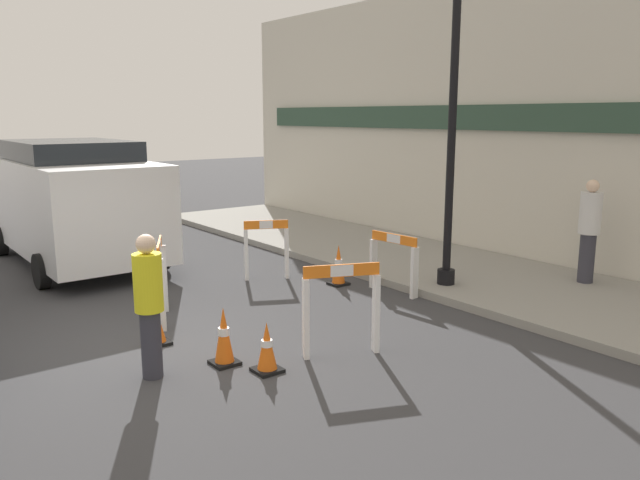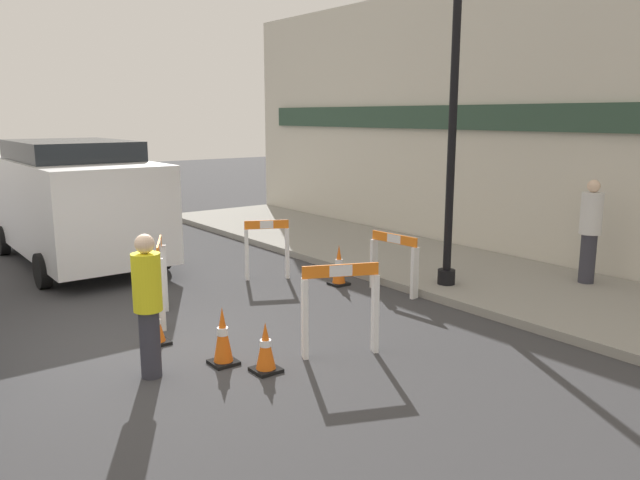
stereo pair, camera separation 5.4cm
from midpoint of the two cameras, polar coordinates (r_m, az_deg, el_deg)
The scene contains 15 objects.
ground_plane at distance 8.22m, azimuth -16.97°, elevation -9.43°, with size 60.00×60.00×0.00m, color #38383A.
sidewalk_slab at distance 11.64m, azimuth 12.43°, elevation -2.75°, with size 18.00×3.22×0.13m.
storefront_facade at distance 12.64m, azimuth 18.01°, elevation 10.39°, with size 18.00×0.22×5.50m.
streetlamp_post at distance 10.12m, azimuth 12.35°, elevation 14.36°, with size 0.44×0.44×5.12m.
barricade_0 at distance 7.46m, azimuth 2.09°, elevation -6.05°, with size 0.49×0.91×1.12m.
barricade_1 at distance 10.15m, azimuth 6.91°, elevation -1.87°, with size 0.95×0.20×0.98m.
barricade_2 at distance 10.98m, azimuth -4.73°, elevation -0.72°, with size 0.47×0.75×1.05m.
barricade_3 at distance 8.96m, azimuth -14.19°, elevation -3.35°, with size 0.90×0.53×1.15m.
traffic_cone_0 at distance 8.18m, azimuth -14.59°, elevation -7.60°, with size 0.30×0.30×0.50m.
traffic_cone_1 at distance 10.59m, azimuth 1.89°, elevation -2.35°, with size 0.30×0.30×0.70m.
traffic_cone_2 at distance 7.12m, azimuth -4.78°, elevation -9.81°, with size 0.30×0.30×0.58m.
traffic_cone_3 at distance 7.36m, azimuth -8.67°, elevation -8.73°, with size 0.30×0.30×0.69m.
person_worker at distance 7.02m, azimuth -15.26°, elevation -5.40°, with size 0.41×0.41×1.61m.
person_pedestrian at distance 11.06m, azimuth 23.60°, elevation 1.01°, with size 0.48×0.48×1.70m.
work_van at distance 12.98m, azimuth -21.45°, elevation 3.70°, with size 5.16×2.27×2.37m.
Camera 2 is at (7.29, -2.52, 2.84)m, focal length 35.00 mm.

